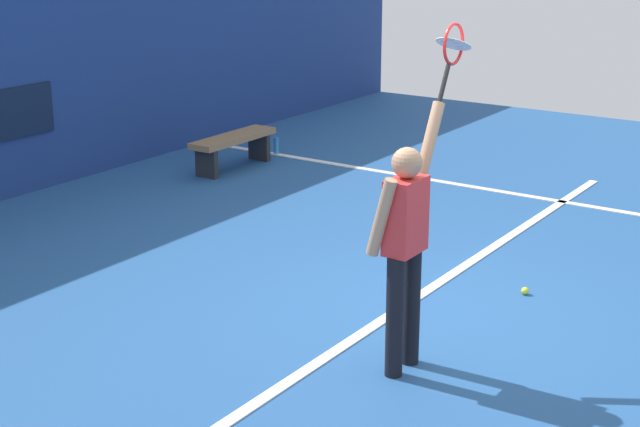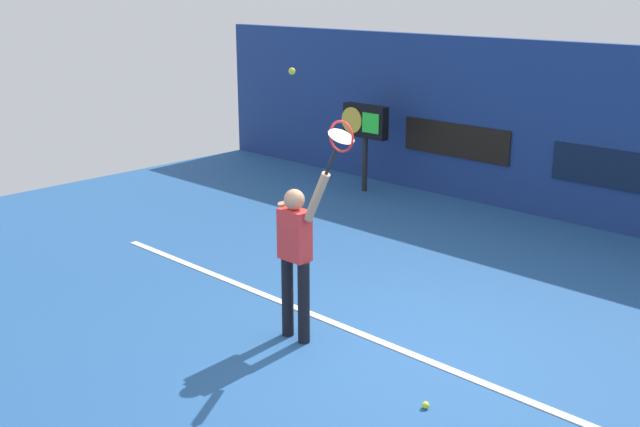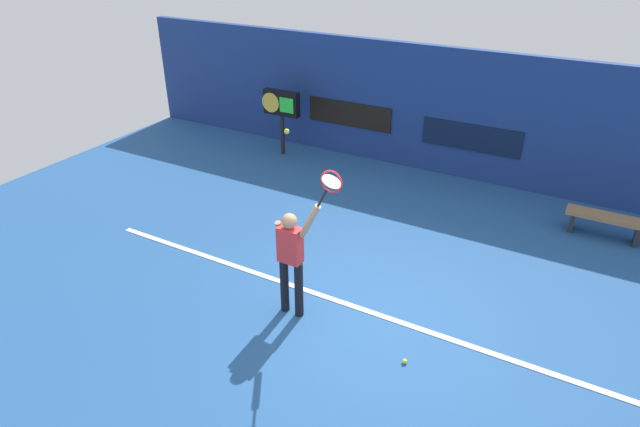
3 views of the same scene
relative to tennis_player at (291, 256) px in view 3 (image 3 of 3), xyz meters
The scene contains 11 objects.
ground_plane 1.43m from the tennis_player, 24.20° to the left, with size 18.00×18.00×0.00m, color #23518C.
back_wall 6.23m from the tennis_player, 81.48° to the left, with size 18.00×0.20×2.87m, color navy.
sponsor_banner_center 6.10m from the tennis_player, 81.31° to the left, with size 2.20×0.03×0.60m, color #0C1933.
sponsor_banner_portside 6.38m from the tennis_player, 109.02° to the left, with size 2.20×0.03×0.60m, color black.
court_baseline 1.47m from the tennis_player, 31.33° to the left, with size 10.00×0.10×0.01m, color white.
tennis_player is the anchor object (origin of this frame).
tennis_racket 1.43m from the tennis_player, ahead, with size 0.42×0.27×0.62m.
tennis_ball 1.89m from the tennis_player, 63.75° to the right, with size 0.07×0.07×0.07m, color #CCE033.
scoreboard_clock 6.34m from the tennis_player, 124.00° to the left, with size 0.96×0.20×1.62m.
court_bench 6.17m from the tennis_player, 50.59° to the left, with size 1.40×0.36×0.45m.
spare_ball 2.13m from the tennis_player, ahead, with size 0.07×0.07×0.07m, color #CCE033.
Camera 3 is at (2.63, -5.92, 5.25)m, focal length 30.56 mm.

